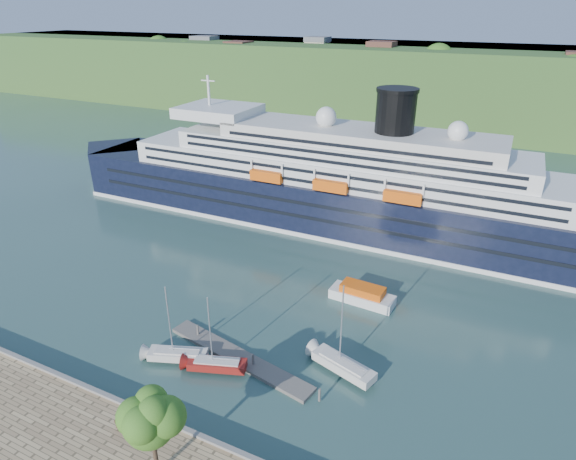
# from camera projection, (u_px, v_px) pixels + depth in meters

# --- Properties ---
(ground) EXTENTS (400.00, 400.00, 0.00)m
(ground) POSITION_uv_depth(u_px,v_px,m) (166.00, 428.00, 45.18)
(ground) COLOR #294945
(ground) RESTS_ON ground
(far_hillside) EXTENTS (400.00, 50.00, 24.00)m
(far_hillside) POSITION_uv_depth(u_px,v_px,m) (446.00, 85.00, 158.07)
(far_hillside) COLOR #326227
(far_hillside) RESTS_ON ground
(quay_coping) EXTENTS (220.00, 0.50, 0.30)m
(quay_coping) POSITION_uv_depth(u_px,v_px,m) (163.00, 420.00, 44.53)
(quay_coping) COLOR slate
(quay_coping) RESTS_ON promenade
(cruise_ship) EXTENTS (109.89, 17.49, 24.63)m
(cruise_ship) POSITION_uv_depth(u_px,v_px,m) (325.00, 156.00, 82.99)
(cruise_ship) COLOR black
(cruise_ship) RESTS_ON ground
(park_bench) EXTENTS (1.57, 0.74, 0.98)m
(park_bench) POSITION_uv_depth(u_px,v_px,m) (123.00, 424.00, 43.69)
(park_bench) COLOR #412112
(park_bench) RESTS_ON promenade
(promenade_tree) EXTENTS (5.47, 5.47, 9.06)m
(promenade_tree) POSITION_uv_depth(u_px,v_px,m) (152.00, 432.00, 37.85)
(promenade_tree) COLOR #2F651A
(promenade_tree) RESTS_ON promenade
(floating_pontoon) EXTENTS (19.60, 6.05, 0.43)m
(floating_pontoon) POSITION_uv_depth(u_px,v_px,m) (239.00, 357.00, 53.85)
(floating_pontoon) COLOR slate
(floating_pontoon) RESTS_ON ground
(sailboat_white_near) EXTENTS (7.39, 4.41, 9.24)m
(sailboat_white_near) POSITION_uv_depth(u_px,v_px,m) (174.00, 327.00, 51.65)
(sailboat_white_near) COLOR silver
(sailboat_white_near) RESTS_ON ground
(sailboat_red) EXTENTS (7.21, 4.15, 8.99)m
(sailboat_red) POSITION_uv_depth(u_px,v_px,m) (215.00, 338.00, 50.25)
(sailboat_red) COLOR maroon
(sailboat_red) RESTS_ON ground
(sailboat_white_far) EXTENTS (8.32, 4.45, 10.35)m
(sailboat_white_far) POSITION_uv_depth(u_px,v_px,m) (345.00, 334.00, 49.63)
(sailboat_white_far) COLOR silver
(sailboat_white_far) RESTS_ON ground
(tender_launch) EXTENTS (8.86, 3.50, 2.40)m
(tender_launch) POSITION_uv_depth(u_px,v_px,m) (362.00, 294.00, 63.91)
(tender_launch) COLOR #ED5B0D
(tender_launch) RESTS_ON ground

